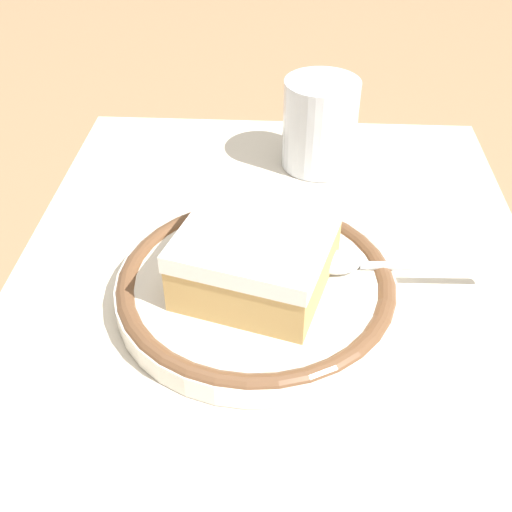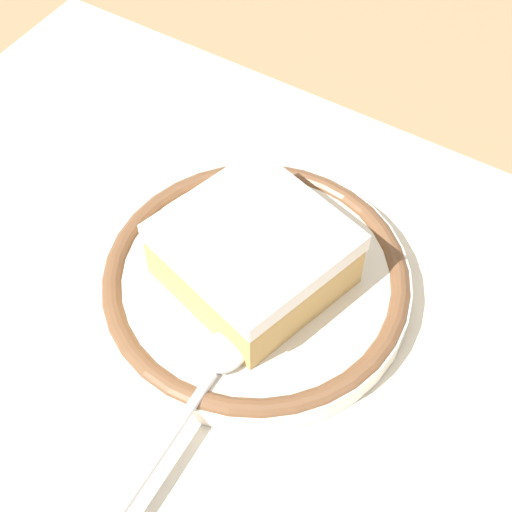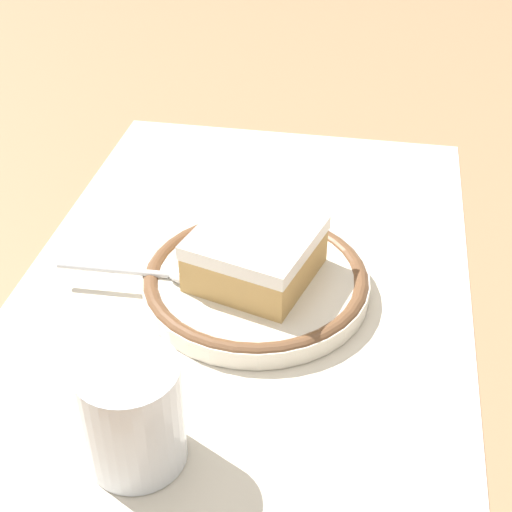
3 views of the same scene
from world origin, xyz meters
name	(u,v)px [view 1 (image 1 of 3)]	position (x,y,z in m)	size (l,w,h in m)	color
ground_plane	(273,315)	(0.00, 0.00, 0.00)	(2.40, 2.40, 0.00)	#9E7551
placemat	(273,314)	(0.00, 0.00, 0.00)	(0.55, 0.37, 0.00)	beige
plate	(256,286)	(0.02, 0.01, 0.01)	(0.19, 0.19, 0.02)	silver
cake_slice	(257,255)	(0.01, 0.01, 0.04)	(0.11, 0.11, 0.04)	tan
spoon	(361,263)	(0.03, -0.06, 0.02)	(0.02, 0.13, 0.01)	silver
cup	(320,130)	(0.19, -0.03, 0.03)	(0.06, 0.06, 0.08)	silver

